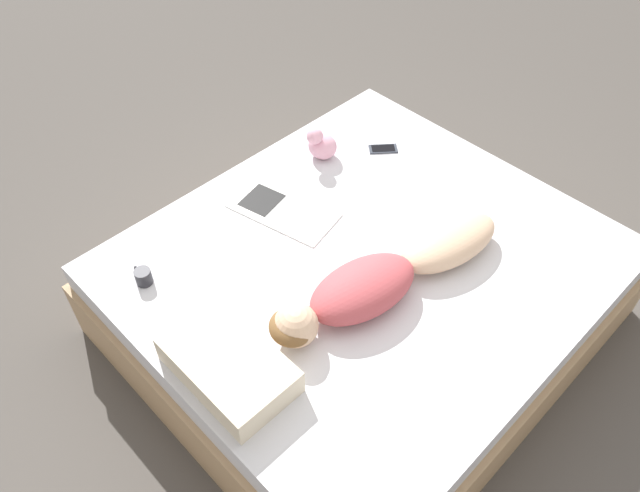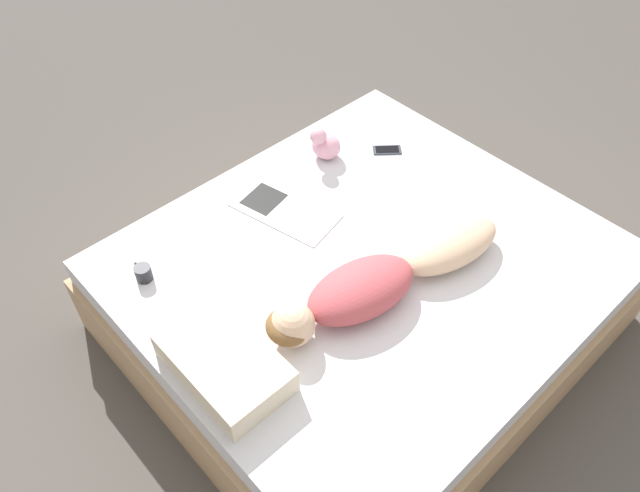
# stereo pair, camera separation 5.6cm
# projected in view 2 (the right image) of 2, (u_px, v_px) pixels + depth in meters

# --- Properties ---
(ground_plane) EXTENTS (12.00, 12.00, 0.00)m
(ground_plane) POSITION_uv_depth(u_px,v_px,m) (361.00, 322.00, 3.35)
(ground_plane) COLOR #4C4742
(bed) EXTENTS (1.98, 2.21, 0.52)m
(bed) POSITION_uv_depth(u_px,v_px,m) (363.00, 292.00, 3.16)
(bed) COLOR tan
(bed) RESTS_ON ground_plane
(person) EXTENTS (0.45, 1.27, 0.19)m
(person) POSITION_uv_depth(u_px,v_px,m) (384.00, 278.00, 2.77)
(person) COLOR #DBB28E
(person) RESTS_ON bed
(open_magazine) EXTENTS (0.59, 0.39, 0.01)m
(open_magazine) POSITION_uv_depth(u_px,v_px,m) (284.00, 209.00, 3.19)
(open_magazine) COLOR white
(open_magazine) RESTS_ON bed
(coffee_mug) EXTENTS (0.11, 0.08, 0.08)m
(coffee_mug) POSITION_uv_depth(u_px,v_px,m) (143.00, 273.00, 2.86)
(coffee_mug) COLOR #232328
(coffee_mug) RESTS_ON bed
(cell_phone) EXTENTS (0.16, 0.17, 0.01)m
(cell_phone) POSITION_uv_depth(u_px,v_px,m) (387.00, 150.00, 3.52)
(cell_phone) COLOR #333842
(cell_phone) RESTS_ON bed
(plush_toy) EXTENTS (0.17, 0.18, 0.21)m
(plush_toy) POSITION_uv_depth(u_px,v_px,m) (325.00, 144.00, 3.42)
(plush_toy) COLOR #DB9EB2
(plush_toy) RESTS_ON bed
(pillow) EXTENTS (0.54, 0.33, 0.13)m
(pillow) POSITION_uv_depth(u_px,v_px,m) (224.00, 363.00, 2.50)
(pillow) COLOR beige
(pillow) RESTS_ON bed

